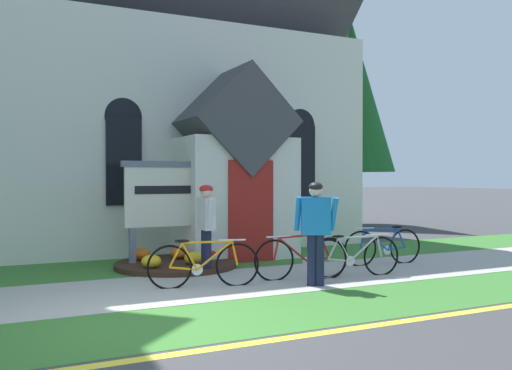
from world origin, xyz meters
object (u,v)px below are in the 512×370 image
object	(u,v)px
church_sign	(171,197)
bicycle_white	(203,264)
cyclist_in_red_jersey	(316,225)
bicycle_yellow	(355,256)
bicycle_green	(303,257)
roadside_conifer	(351,95)
bicycle_orange	(383,246)
cyclist_in_white_jersey	(206,222)

from	to	relation	value
church_sign	bicycle_white	size ratio (longest dim) A/B	1.18
cyclist_in_red_jersey	bicycle_yellow	bearing A→B (deg)	20.91
church_sign	cyclist_in_red_jersey	distance (m)	3.41
bicycle_green	roadside_conifer	bearing A→B (deg)	50.34
church_sign	bicycle_green	xyz separation A→B (m)	(1.59, -2.43, -0.97)
bicycle_green	roadside_conifer	world-z (taller)	roadside_conifer
bicycle_orange	bicycle_white	bearing A→B (deg)	-171.68
church_sign	bicycle_yellow	size ratio (longest dim) A/B	1.18
bicycle_white	cyclist_in_red_jersey	distance (m)	1.89
bicycle_white	cyclist_in_red_jersey	bearing A→B (deg)	-22.50
cyclist_in_red_jersey	cyclist_in_white_jersey	size ratio (longest dim) A/B	1.04
church_sign	roadside_conifer	xyz separation A→B (m)	(8.62, 6.04, 3.39)
bicycle_white	bicycle_yellow	world-z (taller)	bicycle_white
cyclist_in_red_jersey	cyclist_in_white_jersey	bearing A→B (deg)	122.28
bicycle_orange	bicycle_green	xyz separation A→B (m)	(-2.24, -0.63, 0.00)
cyclist_in_red_jersey	bicycle_green	bearing A→B (deg)	77.75
church_sign	cyclist_in_red_jersey	bearing A→B (deg)	-64.63
bicycle_yellow	cyclist_in_red_jersey	xyz separation A→B (m)	(-1.06, -0.40, 0.61)
cyclist_in_white_jersey	bicycle_green	bearing A→B (deg)	-42.74
roadside_conifer	bicycle_white	bearing A→B (deg)	-136.30
bicycle_white	bicycle_green	world-z (taller)	bicycle_green
church_sign	bicycle_white	xyz separation A→B (m)	(-0.20, -2.38, -0.98)
bicycle_green	cyclist_in_white_jersey	xyz separation A→B (m)	(-1.31, 1.21, 0.56)
bicycle_yellow	bicycle_orange	xyz separation A→B (m)	(1.33, 0.87, 0.00)
bicycle_yellow	cyclist_in_red_jersey	world-z (taller)	cyclist_in_red_jersey
bicycle_white	cyclist_in_white_jersey	xyz separation A→B (m)	(0.49, 1.17, 0.56)
bicycle_yellow	bicycle_green	xyz separation A→B (m)	(-0.92, 0.24, 0.01)
bicycle_green	bicycle_white	bearing A→B (deg)	178.61
bicycle_white	bicycle_green	xyz separation A→B (m)	(1.80, -0.04, 0.01)
bicycle_yellow	cyclist_in_white_jersey	bearing A→B (deg)	146.93
bicycle_white	bicycle_green	size ratio (longest dim) A/B	1.00
bicycle_white	bicycle_orange	distance (m)	4.08
bicycle_white	roadside_conifer	bearing A→B (deg)	43.70
church_sign	bicycle_orange	distance (m)	4.34
church_sign	cyclist_in_white_jersey	distance (m)	1.32
bicycle_green	roadside_conifer	distance (m)	11.83
bicycle_white	roadside_conifer	world-z (taller)	roadside_conifer
church_sign	bicycle_orange	size ratio (longest dim) A/B	1.19
church_sign	bicycle_yellow	world-z (taller)	church_sign
bicycle_orange	roadside_conifer	world-z (taller)	roadside_conifer
church_sign	cyclist_in_white_jersey	xyz separation A→B (m)	(0.28, -1.22, -0.41)
church_sign	roadside_conifer	size ratio (longest dim) A/B	0.27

